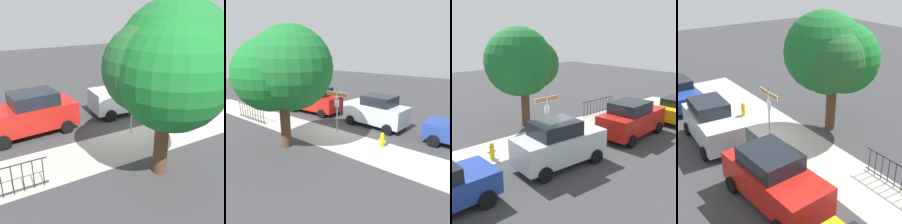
# 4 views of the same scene
# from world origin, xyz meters

# --- Properties ---
(ground_plane) EXTENTS (60.00, 60.00, 0.00)m
(ground_plane) POSITION_xyz_m (0.00, 0.00, 0.00)
(ground_plane) COLOR #38383A
(sidewalk_strip) EXTENTS (24.00, 2.60, 0.00)m
(sidewalk_strip) POSITION_xyz_m (2.00, 1.30, 0.00)
(sidewalk_strip) COLOR #ADA7A1
(sidewalk_strip) RESTS_ON ground_plane
(street_sign) EXTENTS (1.54, 0.07, 2.72)m
(street_sign) POSITION_xyz_m (-0.08, 0.40, 1.89)
(street_sign) COLOR #9EA0A5
(street_sign) RESTS_ON ground_plane
(shade_tree) EXTENTS (4.46, 4.42, 5.99)m
(shade_tree) POSITION_xyz_m (0.72, 3.53, 3.80)
(shade_tree) COLOR #50341F
(shade_tree) RESTS_ON ground_plane
(car_silver) EXTENTS (4.17, 2.15, 2.07)m
(car_silver) POSITION_xyz_m (-1.38, -2.01, 1.02)
(car_silver) COLOR silver
(car_silver) RESTS_ON ground_plane
(car_red) EXTENTS (4.43, 2.32, 2.00)m
(car_red) POSITION_xyz_m (4.05, -1.93, 1.00)
(car_red) COLOR red
(car_red) RESTS_ON ground_plane
(iron_fence) EXTENTS (3.29, 0.04, 1.07)m
(iron_fence) POSITION_xyz_m (6.17, 2.30, 0.55)
(iron_fence) COLOR black
(iron_fence) RESTS_ON ground_plane
(fire_hydrant) EXTENTS (0.42, 0.22, 0.78)m
(fire_hydrant) POSITION_xyz_m (-3.21, 0.60, 0.38)
(fire_hydrant) COLOR yellow
(fire_hydrant) RESTS_ON ground_plane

